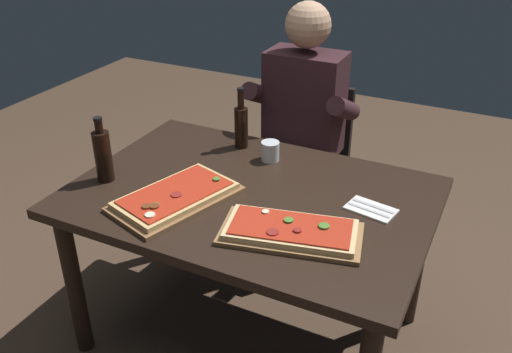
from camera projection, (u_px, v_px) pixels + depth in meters
The scene contains 10 objects.
ground_plane at pixel (251, 332), 2.54m from camera, with size 6.40×6.40×0.00m, color #4C3828.
dining_table at pixel (251, 213), 2.22m from camera, with size 1.40×0.96×0.74m.
pizza_rectangular_front at pixel (291, 231), 1.91m from camera, with size 0.53×0.34×0.05m.
pizza_rectangular_left at pixel (176, 197), 2.12m from camera, with size 0.41×0.54×0.05m.
wine_bottle_dark at pixel (241, 125), 2.50m from camera, with size 0.06×0.06×0.28m.
oil_bottle_amber at pixel (103, 155), 2.22m from camera, with size 0.07×0.07×0.28m.
tumbler_near_camera at pixel (270, 152), 2.41m from camera, with size 0.08×0.08×0.09m.
napkin_cutlery_set at pixel (371, 209), 2.07m from camera, with size 0.20×0.14×0.01m.
diner_chair at pixel (307, 158), 3.01m from camera, with size 0.44×0.44×0.87m.
seated_diner at pixel (301, 122), 2.79m from camera, with size 0.53×0.41×1.33m.
Camera 1 is at (0.85, -1.67, 1.85)m, focal length 38.84 mm.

